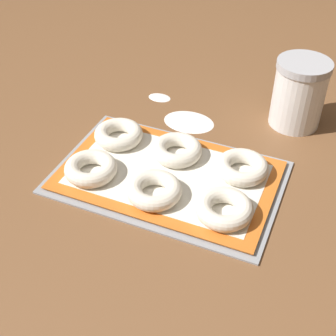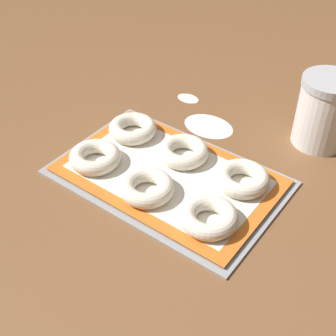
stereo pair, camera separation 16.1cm
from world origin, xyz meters
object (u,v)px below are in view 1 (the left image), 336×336
Objects in this scene: bagel_back_center at (177,150)px; bagel_front_center at (154,190)px; baking_tray at (168,177)px; bagel_front_left at (91,168)px; bagel_back_left at (119,134)px; bagel_front_right at (224,209)px; flour_canister at (299,93)px; bagel_back_right at (242,167)px.

bagel_front_center is at bearing -86.74° from bagel_back_center.
bagel_front_center reaches higher than baking_tray.
bagel_front_left and bagel_back_left have the same top height.
bagel_front_right is 0.67× the size of flour_canister.
flour_canister is at bearing 81.51° from bagel_front_right.
bagel_front_right is (0.13, -0.06, 0.02)m from baking_tray.
bagel_back_left is (-0.27, 0.12, 0.00)m from bagel_front_right.
baking_tray is 4.25× the size of bagel_back_center.
bagel_front_left is 0.18m from bagel_back_center.
bagel_back_left is at bearing 137.66° from bagel_front_center.
bagel_back_center is (-0.01, 0.06, 0.02)m from baking_tray.
bagel_back_center is 1.00× the size of bagel_back_right.
bagel_front_center and bagel_front_right have the same top height.
bagel_back_left is 1.00× the size of bagel_back_center.
bagel_front_center is 0.13m from bagel_front_right.
bagel_back_right is at bearing -0.52° from bagel_back_center.
bagel_back_left is at bearing 155.61° from bagel_front_right.
baking_tray is 0.06m from bagel_back_center.
flour_canister is at bearing 47.12° from bagel_front_left.
baking_tray is at bearing 23.44° from bagel_front_left.
flour_canister reaches higher than bagel_front_left.
bagel_front_right is at bearing -0.86° from bagel_front_left.
flour_canister is at bearing 34.98° from bagel_back_left.
baking_tray is at bearing -155.95° from bagel_back_right.
bagel_front_left is 0.48m from flour_canister.
bagel_front_left is 1.00× the size of bagel_back_left.
bagel_back_center reaches higher than baking_tray.
bagel_back_right is at bearing 91.48° from bagel_front_right.
baking_tray is 4.25× the size of bagel_front_center.
bagel_back_right is at bearing -103.60° from flour_canister.
flour_canister is (0.32, 0.35, 0.05)m from bagel_front_left.
baking_tray is 0.15m from bagel_front_right.
bagel_front_center is 1.00× the size of bagel_front_right.
bagel_back_right is 0.67× the size of flour_canister.
bagel_back_right is 0.24m from flour_canister.
bagel_front_right and bagel_back_center have the same top height.
bagel_front_left is 1.00× the size of bagel_back_center.
bagel_front_center and bagel_back_right have the same top height.
bagel_front_left is 1.00× the size of bagel_front_right.
bagel_front_left is 0.14m from bagel_front_center.
bagel_back_left is 1.00× the size of bagel_back_right.
bagel_front_left is 1.00× the size of bagel_front_center.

